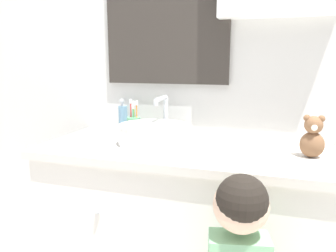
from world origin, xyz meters
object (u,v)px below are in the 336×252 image
(sink_basin, at_px, (154,133))
(soap_dispenser, at_px, (123,118))
(toothbrush_holder, at_px, (134,125))
(teddy_bear, at_px, (313,138))

(sink_basin, height_order, soap_dispenser, sink_basin)
(sink_basin, distance_m, toothbrush_holder, 0.23)
(toothbrush_holder, xyz_separation_m, soap_dispenser, (-0.08, 0.05, 0.02))
(soap_dispenser, bearing_deg, toothbrush_holder, -30.76)
(sink_basin, relative_size, toothbrush_holder, 2.03)
(sink_basin, relative_size, teddy_bear, 2.20)
(toothbrush_holder, bearing_deg, soap_dispenser, 149.24)
(toothbrush_holder, height_order, teddy_bear, toothbrush_holder)
(sink_basin, xyz_separation_m, toothbrush_holder, (-0.17, 0.16, 0.00))
(soap_dispenser, distance_m, teddy_bear, 0.95)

